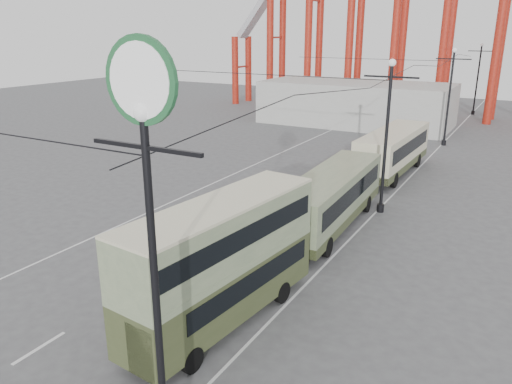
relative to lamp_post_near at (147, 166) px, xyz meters
The scene contains 11 objects.
ground 10.11m from the lamp_post_near, 151.82° to the left, with size 160.00×160.00×0.00m, color #4D4D4F.
road_markings 24.87m from the lamp_post_near, 105.88° to the left, with size 12.52×120.00×0.01m.
lamp_post_near is the anchor object (origin of this frame).
lamp_post_mid 21.24m from the lamp_post_near, 90.00° to the left, with size 3.20×0.44×9.32m.
lamp_post_far 43.12m from the lamp_post_near, 90.00° to the left, with size 3.20×0.44×9.32m.
lamp_post_distant 65.08m from the lamp_post_near, 90.00° to the left, with size 3.20×0.44×9.32m.
fairground_shed 51.61m from the lamp_post_near, 103.06° to the left, with size 22.00×10.00×5.00m, color #A5A5A0.
double_decker_bus 7.84m from the lamp_post_near, 107.21° to the left, with size 3.27×9.38×4.93m.
single_decker_green 18.17m from the lamp_post_near, 96.07° to the left, with size 3.08×11.61×3.26m.
single_decker_cream 30.72m from the lamp_post_near, 93.37° to the left, with size 3.11×11.17×3.45m.
pedestrian 15.59m from the lamp_post_near, 107.42° to the left, with size 0.63×0.41×1.73m, color black.
Camera 1 is at (13.31, -11.47, 10.85)m, focal length 35.00 mm.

